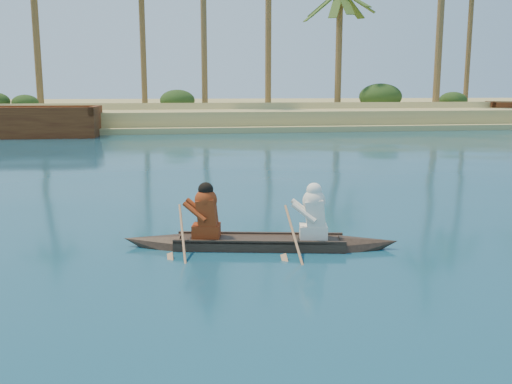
{
  "coord_description": "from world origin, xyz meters",
  "views": [
    {
      "loc": [
        -0.02,
        -13.64,
        2.79
      ],
      "look_at": [
        1.88,
        -2.26,
        0.69
      ],
      "focal_mm": 40.0,
      "sensor_mm": 36.0,
      "label": 1
    }
  ],
  "objects": [
    {
      "name": "shrub_cluster",
      "position": [
        0.0,
        31.5,
        1.2
      ],
      "size": [
        100.0,
        6.0,
        2.4
      ],
      "primitive_type": null,
      "color": "#253B15",
      "rests_on": "ground"
    },
    {
      "name": "canoe",
      "position": [
        1.66,
        -3.99,
        0.26
      ],
      "size": [
        4.92,
        1.62,
        1.35
      ],
      "rotation": [
        0.0,
        0.0,
        -0.2
      ],
      "color": "#3C2A21",
      "rests_on": "ground"
    },
    {
      "name": "ground",
      "position": [
        0.0,
        0.0,
        0.0
      ],
      "size": [
        160.0,
        160.0,
        0.0
      ],
      "primitive_type": "plane",
      "color": "#0C3F51",
      "rests_on": "ground"
    },
    {
      "name": "palm_grove",
      "position": [
        0.0,
        35.0,
        8.0
      ],
      "size": [
        110.0,
        14.0,
        16.0
      ],
      "primitive_type": null,
      "color": "#2A491A",
      "rests_on": "ground"
    },
    {
      "name": "sandy_embankment",
      "position": [
        0.0,
        46.89,
        0.53
      ],
      "size": [
        150.0,
        51.0,
        1.5
      ],
      "color": "tan",
      "rests_on": "ground"
    }
  ]
}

